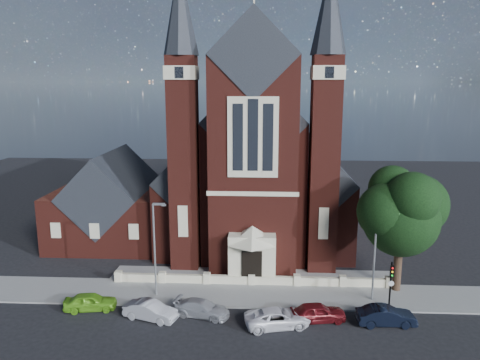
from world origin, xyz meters
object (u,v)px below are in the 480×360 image
object	(u,v)px
car_dark_red	(318,312)
street_tree	(404,214)
street_lamp_left	(155,244)
car_lime_van	(90,302)
church	(256,163)
car_white_suv	(278,318)
traffic_signal	(391,279)
car_silver_b	(202,308)
street_lamp_right	(376,248)
car_navy	(386,316)
parish_hall	(113,206)
car_silver_a	(151,311)

from	to	relation	value
car_dark_red	street_tree	bearing A→B (deg)	-64.06
street_lamp_left	car_lime_van	xyz separation A→B (m)	(-4.70, -2.77, -3.91)
church	street_lamp_left	bearing A→B (deg)	-112.66
car_lime_van	car_dark_red	size ratio (longest dim) A/B	0.97
church	car_white_suv	world-z (taller)	church
church	car_lime_van	distance (m)	26.20
street_tree	traffic_signal	size ratio (longest dim) A/B	2.67
car_lime_van	car_silver_b	xyz separation A→B (m)	(8.93, -0.53, -0.06)
street_lamp_right	car_navy	size ratio (longest dim) A/B	1.87
street_lamp_right	traffic_signal	bearing A→B (deg)	-59.99
traffic_signal	car_navy	distance (m)	3.13
street_tree	car_silver_b	bearing A→B (deg)	-162.87
street_tree	traffic_signal	bearing A→B (deg)	-115.95
car_dark_red	car_white_suv	bearing A→B (deg)	97.18
church	car_silver_b	xyz separation A→B (m)	(-3.68, -22.25, -7.55)
parish_hall	car_dark_red	xyz separation A→B (m)	(21.15, -17.64, -3.30)
parish_hall	street_lamp_right	distance (m)	29.62
church	street_tree	world-z (taller)	church
street_lamp_left	street_lamp_right	distance (m)	18.00
car_lime_van	car_silver_b	size ratio (longest dim) A/B	0.93
street_lamp_left	car_silver_b	distance (m)	6.68
street_lamp_left	parish_hall	bearing A→B (deg)	120.02
street_tree	car_white_suv	world-z (taller)	street_tree
parish_hall	traffic_signal	xyz separation A→B (m)	(27.00, -15.57, -1.43)
street_lamp_right	car_navy	distance (m)	5.53
car_silver_a	car_dark_red	bearing A→B (deg)	-70.99
car_dark_red	car_silver_b	bearing A→B (deg)	78.11
traffic_signal	car_white_suv	xyz separation A→B (m)	(-8.90, -2.99, -1.91)
parish_hall	car_lime_van	size ratio (longest dim) A/B	3.00
car_white_suv	car_silver_b	bearing A→B (deg)	64.75
car_lime_van	car_dark_red	distance (m)	17.78
traffic_signal	car_silver_a	size ratio (longest dim) A/B	0.95
church	street_lamp_left	distance (m)	20.84
street_lamp_left	car_silver_a	world-z (taller)	street_lamp_left
parish_hall	car_white_suv	size ratio (longest dim) A/B	2.51
street_lamp_left	street_lamp_right	bearing A→B (deg)	0.00
parish_hall	car_silver_b	size ratio (longest dim) A/B	2.80
car_navy	church	bearing A→B (deg)	21.36
street_lamp_right	car_navy	xyz separation A→B (m)	(0.05, -3.93, -3.89)
traffic_signal	car_white_suv	world-z (taller)	traffic_signal
street_tree	car_dark_red	distance (m)	11.09
street_lamp_left	car_navy	world-z (taller)	street_lamp_left
parish_hall	traffic_signal	bearing A→B (deg)	-29.98
car_lime_van	car_silver_a	size ratio (longest dim) A/B	0.97
street_lamp_left	traffic_signal	xyz separation A→B (m)	(18.91, -1.57, -2.02)
street_tree	street_lamp_right	xyz separation A→B (m)	(-2.51, -1.71, -2.36)
church	car_silver_b	distance (m)	23.78
church	street_lamp_left	size ratio (longest dim) A/B	4.31
street_tree	car_silver_b	distance (m)	18.17
parish_hall	traffic_signal	size ratio (longest dim) A/B	3.05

